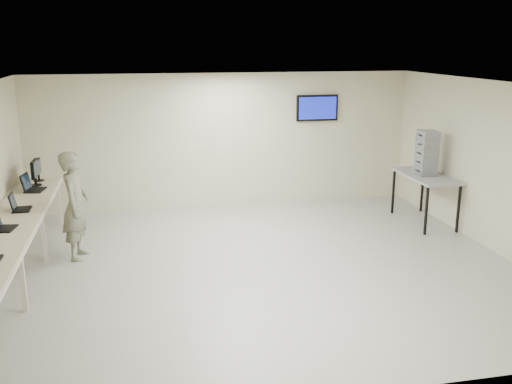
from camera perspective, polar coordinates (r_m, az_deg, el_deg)
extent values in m
cube|color=#9D9C90|center=(9.02, 0.26, -7.40)|extent=(8.00, 7.00, 0.01)
cube|color=silver|center=(8.37, 0.28, 10.63)|extent=(8.00, 7.00, 0.01)
cube|color=beige|center=(11.97, -3.23, 5.12)|extent=(8.00, 0.01, 2.80)
cube|color=beige|center=(5.37, 8.13, -7.31)|extent=(8.00, 0.01, 2.80)
cube|color=beige|center=(10.18, 22.88, 2.25)|extent=(0.01, 7.00, 2.80)
cube|color=black|center=(12.31, 6.08, 8.38)|extent=(0.15, 0.04, 0.15)
cube|color=black|center=(12.27, 6.14, 8.36)|extent=(0.90, 0.06, 0.55)
cube|color=#101AA0|center=(12.24, 6.19, 8.34)|extent=(0.82, 0.01, 0.47)
cube|color=beige|center=(8.75, -23.50, -3.26)|extent=(0.75, 6.00, 0.04)
cube|color=beige|center=(8.69, -21.06, -3.35)|extent=(0.02, 6.00, 0.06)
cube|color=beige|center=(8.01, -22.29, -8.20)|extent=(0.06, 0.06, 0.86)
cube|color=beige|center=(9.79, -23.94, -4.24)|extent=(0.06, 0.06, 0.86)
cube|color=beige|center=(9.67, -20.47, -4.11)|extent=(0.06, 0.06, 0.86)
cube|color=beige|center=(11.62, -22.04, -1.17)|extent=(0.06, 0.06, 0.86)
cube|color=beige|center=(11.52, -19.11, -1.02)|extent=(0.06, 0.06, 0.86)
cube|color=black|center=(8.60, -23.77, -3.38)|extent=(0.30, 0.38, 0.02)
cube|color=black|center=(9.48, -22.35, -1.63)|extent=(0.26, 0.35, 0.02)
cube|color=black|center=(9.47, -23.17, -0.87)|extent=(0.07, 0.33, 0.25)
cube|color=black|center=(9.46, -23.09, -0.87)|extent=(0.05, 0.29, 0.21)
cube|color=black|center=(10.63, -21.21, 0.19)|extent=(0.34, 0.43, 0.02)
cube|color=black|center=(10.62, -22.04, 0.96)|extent=(0.13, 0.38, 0.28)
cube|color=black|center=(10.61, -21.95, 0.96)|extent=(0.11, 0.33, 0.23)
cylinder|color=black|center=(11.01, -21.14, 0.66)|extent=(0.21, 0.21, 0.02)
cube|color=black|center=(10.99, -21.19, 1.12)|extent=(0.04, 0.03, 0.17)
cube|color=black|center=(10.95, -21.29, 2.17)|extent=(0.05, 0.47, 0.31)
cube|color=black|center=(10.94, -21.14, 2.18)|extent=(0.00, 0.42, 0.27)
cylinder|color=black|center=(11.35, -20.87, 1.09)|extent=(0.18, 0.18, 0.01)
cube|color=black|center=(11.34, -20.90, 1.48)|extent=(0.04, 0.03, 0.15)
cube|color=black|center=(11.30, -20.99, 2.38)|extent=(0.05, 0.41, 0.27)
cube|color=black|center=(11.30, -20.86, 2.39)|extent=(0.00, 0.37, 0.24)
imported|color=#62654F|center=(9.54, -17.60, -1.29)|extent=(0.51, 0.69, 1.76)
cube|color=gray|center=(11.36, 16.64, 1.56)|extent=(0.74, 1.58, 0.04)
cube|color=black|center=(10.74, 16.67, -1.81)|extent=(0.04, 0.04, 0.91)
cube|color=black|center=(11.92, 13.57, 0.03)|extent=(0.04, 0.04, 0.91)
cube|color=black|center=(11.05, 19.59, -1.59)|extent=(0.04, 0.04, 0.91)
cube|color=black|center=(12.21, 16.29, 0.18)|extent=(0.04, 0.04, 0.91)
cube|color=gray|center=(11.33, 16.59, 2.08)|extent=(0.32, 0.36, 0.17)
cube|color=gray|center=(11.29, 16.65, 2.92)|extent=(0.32, 0.36, 0.17)
cube|color=gray|center=(11.26, 16.72, 3.77)|extent=(0.32, 0.36, 0.17)
cube|color=gray|center=(11.23, 16.78, 4.62)|extent=(0.32, 0.36, 0.17)
cube|color=gray|center=(11.20, 16.85, 5.48)|extent=(0.32, 0.36, 0.17)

